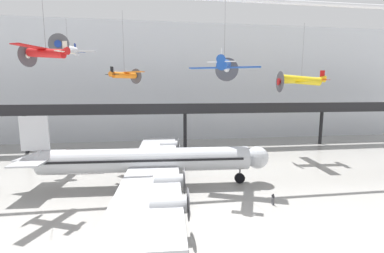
% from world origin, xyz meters
% --- Properties ---
extents(ground_plane, '(260.00, 260.00, 0.00)m').
position_xyz_m(ground_plane, '(0.00, 0.00, 0.00)').
color(ground_plane, '#9E9B96').
extents(hangar_back_wall, '(140.00, 3.00, 27.18)m').
position_xyz_m(hangar_back_wall, '(0.00, 39.99, 13.59)').
color(hangar_back_wall, silver).
rests_on(hangar_back_wall, ground).
extents(mezzanine_walkway, '(110.00, 3.20, 9.29)m').
position_xyz_m(mezzanine_walkway, '(0.00, 28.57, 7.65)').
color(mezzanine_walkway, black).
rests_on(mezzanine_walkway, ground).
extents(airliner_silver_main, '(31.25, 35.29, 8.85)m').
position_xyz_m(airliner_silver_main, '(-7.11, 8.97, 3.23)').
color(airliner_silver_main, silver).
rests_on(airliner_silver_main, ground).
extents(suspended_plane_white_twin, '(8.63, 7.04, 5.97)m').
position_xyz_m(suspended_plane_white_twin, '(-19.45, 22.12, 18.23)').
color(suspended_plane_white_twin, silver).
extents(suspended_plane_blue_trainer, '(8.46, 7.28, 9.83)m').
position_xyz_m(suspended_plane_blue_trainer, '(2.36, 8.41, 14.83)').
color(suspended_plane_blue_trainer, '#1E4CAD').
extents(suspended_plane_red_highwing, '(5.46, 6.25, 8.68)m').
position_xyz_m(suspended_plane_red_highwing, '(-16.61, 6.16, 15.54)').
color(suspended_plane_red_highwing, red).
extents(suspended_plane_orange_highwing, '(5.54, 5.26, 10.00)m').
position_xyz_m(suspended_plane_orange_highwing, '(-10.18, 16.28, 14.00)').
color(suspended_plane_orange_highwing, orange).
extents(suspended_plane_yellow_lowwing, '(8.12, 9.95, 11.29)m').
position_xyz_m(suspended_plane_yellow_lowwing, '(18.57, 18.84, 13.48)').
color(suspended_plane_yellow_lowwing, yellow).
extents(info_sign_pedestal, '(0.18, 0.78, 1.24)m').
position_xyz_m(info_sign_pedestal, '(6.06, 1.85, 0.46)').
color(info_sign_pedestal, '#4C4C51').
rests_on(info_sign_pedestal, ground).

